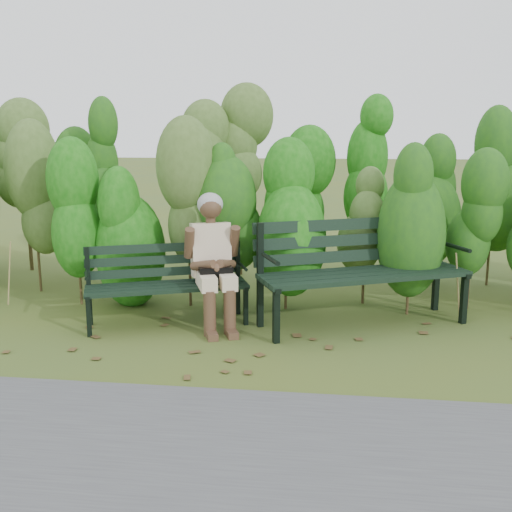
# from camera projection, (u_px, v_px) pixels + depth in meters

# --- Properties ---
(ground) EXTENTS (80.00, 80.00, 0.00)m
(ground) POSITION_uv_depth(u_px,v_px,m) (251.00, 347.00, 5.30)
(ground) COLOR #465D2A
(footpath) EXTENTS (60.00, 2.50, 0.01)m
(footpath) POSITION_uv_depth(u_px,v_px,m) (195.00, 490.00, 3.17)
(footpath) COLOR #474749
(footpath) RESTS_ON ground
(hedge_band) EXTENTS (11.04, 1.67, 2.42)m
(hedge_band) POSITION_uv_depth(u_px,v_px,m) (273.00, 186.00, 6.86)
(hedge_band) COLOR #47381E
(hedge_band) RESTS_ON ground
(leaf_litter) EXTENTS (5.60, 2.29, 0.01)m
(leaf_litter) POSITION_uv_depth(u_px,v_px,m) (300.00, 353.00, 5.15)
(leaf_litter) COLOR brown
(leaf_litter) RESTS_ON ground
(bench_left) EXTENTS (1.64, 1.03, 0.78)m
(bench_left) POSITION_uv_depth(u_px,v_px,m) (166.00, 278.00, 5.90)
(bench_left) COLOR black
(bench_left) RESTS_ON ground
(bench_right) EXTENTS (2.14, 1.44, 1.02)m
(bench_right) POSITION_uv_depth(u_px,v_px,m) (359.00, 263.00, 5.89)
(bench_right) COLOR black
(bench_right) RESTS_ON ground
(seated_woman) EXTENTS (0.63, 0.85, 1.29)m
(seated_woman) POSITION_uv_depth(u_px,v_px,m) (213.00, 254.00, 5.79)
(seated_woman) COLOR beige
(seated_woman) RESTS_ON ground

